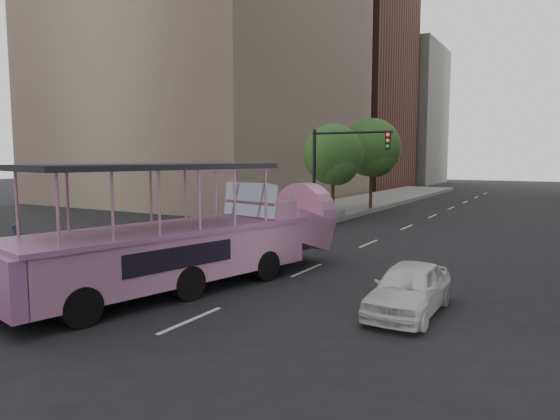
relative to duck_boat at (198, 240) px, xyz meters
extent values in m
plane|color=black|center=(0.97, -0.73, -1.33)|extent=(160.00, 160.00, 0.00)
cube|color=gray|center=(-4.78, 9.27, -1.18)|extent=(5.50, 80.00, 0.30)
cube|color=#A6A6A1|center=(-2.15, 1.27, -0.85)|extent=(0.24, 30.00, 0.36)
cylinder|color=#B3B3B8|center=(-2.15, -2.73, -0.32)|extent=(0.07, 0.07, 0.70)
cylinder|color=#B3B3B8|center=(-2.15, -0.73, -0.32)|extent=(0.07, 0.07, 0.70)
cylinder|color=#B3B3B8|center=(-2.15, 1.27, -0.32)|extent=(0.07, 0.07, 0.70)
cylinder|color=#B3B3B8|center=(-2.15, 3.27, -0.32)|extent=(0.07, 0.07, 0.70)
cylinder|color=#B3B3B8|center=(-2.15, 5.27, -0.32)|extent=(0.07, 0.07, 0.70)
cylinder|color=#B3B3B8|center=(-2.15, 7.27, -0.32)|extent=(0.07, 0.07, 0.70)
cylinder|color=#B3B3B8|center=(-2.15, 9.27, -0.32)|extent=(0.07, 0.07, 0.70)
cylinder|color=#B3B3B8|center=(-2.15, 11.27, -0.32)|extent=(0.07, 0.07, 0.70)
cylinder|color=#B3B3B8|center=(-2.15, 1.27, -0.32)|extent=(0.06, 22.00, 0.06)
cylinder|color=#B3B3B8|center=(-2.15, 1.27, 0.01)|extent=(0.06, 22.00, 0.06)
cylinder|color=black|center=(-2.07, -3.77, -0.87)|extent=(0.57, 0.99, 0.94)
cylinder|color=black|center=(0.16, -4.30, -0.87)|extent=(0.57, 0.99, 0.94)
cylinder|color=black|center=(-1.40, -0.94, -0.87)|extent=(0.57, 0.99, 0.94)
cylinder|color=black|center=(0.83, -1.47, -0.87)|extent=(0.57, 0.99, 0.94)
cylinder|color=black|center=(-0.73, 1.89, -0.87)|extent=(0.57, 0.99, 0.94)
cylinder|color=black|center=(1.50, 1.36, -0.87)|extent=(0.57, 0.99, 0.94)
cube|color=#B67396|center=(-0.24, -1.00, -0.27)|extent=(4.49, 8.89, 1.30)
cube|color=#B67396|center=(0.91, 3.85, -0.01)|extent=(2.99, 2.73, 1.62)
cylinder|color=#B67396|center=(1.11, 4.71, 0.30)|extent=(2.54, 1.27, 2.44)
cube|color=#995987|center=(-0.24, -1.00, 0.44)|extent=(4.68, 9.22, 0.12)
cube|color=black|center=(-0.33, -1.41, 2.19)|extent=(4.26, 7.31, 0.15)
cube|color=#8D98A7|center=(0.49, 2.08, 1.08)|extent=(2.37, 0.76, 1.09)
cube|color=#B67396|center=(0.60, 2.54, 0.77)|extent=(2.46, 1.54, 0.52)
imported|color=silver|center=(6.21, 0.35, -0.72)|extent=(1.49, 3.64, 1.24)
imported|color=#2B3140|center=(-4.76, -2.60, -0.27)|extent=(0.65, 0.66, 1.53)
cylinder|color=black|center=(-1.73, 4.08, -0.03)|extent=(0.08, 0.08, 2.60)
cube|color=#0B0F4F|center=(-1.73, 4.08, 1.06)|extent=(0.28, 0.60, 0.94)
cube|color=silver|center=(-1.70, 4.08, 1.06)|extent=(0.18, 0.38, 0.57)
cylinder|color=black|center=(-1.93, 11.77, 1.27)|extent=(0.18, 0.18, 5.20)
cylinder|color=black|center=(0.07, 11.77, 3.67)|extent=(4.20, 0.12, 0.12)
cube|color=black|center=(1.97, 11.77, 3.22)|extent=(0.28, 0.22, 0.85)
sphere|color=red|center=(1.97, 11.64, 3.52)|extent=(0.16, 0.16, 0.16)
cylinder|color=#352318|center=(-2.43, 15.27, 0.21)|extent=(0.22, 0.22, 3.08)
sphere|color=#2C5722|center=(-2.43, 15.27, 2.63)|extent=(3.52, 3.52, 3.52)
sphere|color=#2C5722|center=(-2.03, 14.97, 2.08)|extent=(2.42, 2.42, 2.42)
cylinder|color=#352318|center=(-2.23, 21.27, 0.40)|extent=(0.22, 0.22, 3.47)
sphere|color=#2C5722|center=(-2.23, 21.27, 3.13)|extent=(3.97, 3.97, 3.97)
sphere|color=#2C5722|center=(-1.83, 20.97, 2.51)|extent=(2.73, 2.73, 2.73)
cube|color=brown|center=(-17.03, 47.27, 11.67)|extent=(18.00, 16.00, 26.00)
cube|color=slate|center=(-15.03, 63.27, 8.67)|extent=(16.00, 14.00, 20.00)
camera|label=1|loc=(9.38, -11.44, 2.42)|focal=32.00mm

